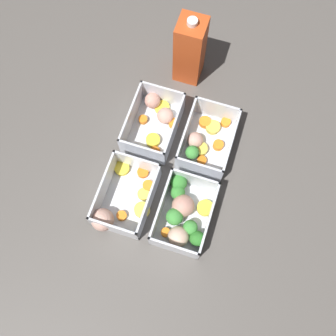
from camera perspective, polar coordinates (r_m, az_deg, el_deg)
The scene contains 6 objects.
ground_plane at distance 0.94m, azimuth 0.00°, elevation -0.49°, with size 4.00×4.00×0.00m, color #56514C.
container_near_left at distance 0.97m, azimuth -1.85°, elevation 6.91°, with size 0.17×0.12×0.07m.
container_near_right at distance 0.90m, azimuth -6.82°, elevation -4.96°, with size 0.19×0.13×0.07m.
container_far_left at distance 0.95m, azimuth 5.37°, elevation 3.94°, with size 0.17×0.11×0.07m.
container_far_right at distance 0.89m, azimuth 2.21°, elevation -6.71°, with size 0.17×0.12×0.07m.
juice_carton at distance 0.99m, azimuth 3.20°, elevation 16.68°, with size 0.07×0.07×0.20m.
Camera 1 is at (0.29, 0.09, 0.89)m, focal length 42.00 mm.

